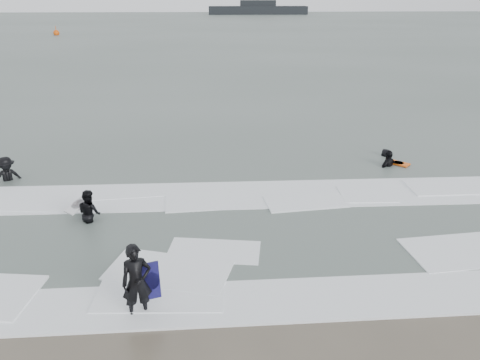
{
  "coord_description": "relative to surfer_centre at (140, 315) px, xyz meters",
  "views": [
    {
      "loc": [
        -0.87,
        -10.43,
        7.43
      ],
      "look_at": [
        0.0,
        5.0,
        1.1
      ],
      "focal_mm": 35.0,
      "sensor_mm": 36.0,
      "label": 1
    }
  ],
  "objects": [
    {
      "name": "buoy",
      "position": [
        -24.88,
        75.98,
        0.42
      ],
      "size": [
        1.0,
        1.0,
        1.65
      ],
      "color": "#CE4609",
      "rests_on": "ground"
    },
    {
      "name": "surfer_centre",
      "position": [
        0.0,
        0.0,
        0.0
      ],
      "size": [
        0.82,
        0.66,
        1.97
      ],
      "primitive_type": "imported",
      "rotation": [
        0.0,
        0.0,
        0.29
      ],
      "color": "black",
      "rests_on": "ground"
    },
    {
      "name": "bodyboards",
      "position": [
        2.59,
        5.25,
        0.5
      ],
      "size": [
        14.02,
        10.44,
        1.25
      ],
      "color": "#100E44",
      "rests_on": "ground"
    },
    {
      "name": "ground",
      "position": [
        2.8,
        0.94,
        0.0
      ],
      "size": [
        320.0,
        320.0,
        0.0
      ],
      "primitive_type": "plane",
      "color": "brown",
      "rests_on": "ground"
    },
    {
      "name": "sea",
      "position": [
        2.8,
        80.94,
        0.06
      ],
      "size": [
        320.0,
        320.0,
        0.0
      ],
      "primitive_type": "plane",
      "color": "#47544C",
      "rests_on": "ground"
    },
    {
      "name": "surfer_right_far",
      "position": [
        10.05,
        11.14,
        0.0
      ],
      "size": [
        0.87,
        0.89,
        1.54
      ],
      "primitive_type": "imported",
      "rotation": [
        0.0,
        0.0,
        -2.31
      ],
      "color": "black",
      "rests_on": "ground"
    },
    {
      "name": "vessel_horizon",
      "position": [
        16.15,
        144.51,
        1.54
      ],
      "size": [
        30.53,
        5.45,
        4.14
      ],
      "color": "black",
      "rests_on": "ground"
    },
    {
      "name": "surf_foam",
      "position": [
        2.8,
        4.64,
        0.04
      ],
      "size": [
        30.03,
        9.06,
        0.09
      ],
      "color": "white",
      "rests_on": "ground"
    },
    {
      "name": "surfer_right_near",
      "position": [
        9.71,
        9.83,
        0.0
      ],
      "size": [
        1.2,
        1.01,
        1.92
      ],
      "primitive_type": "imported",
      "rotation": [
        0.0,
        0.0,
        -2.56
      ],
      "color": "black",
      "rests_on": "ground"
    },
    {
      "name": "surfer_wading",
      "position": [
        -2.41,
        5.15,
        0.0
      ],
      "size": [
        1.06,
        1.05,
        1.72
      ],
      "primitive_type": "imported",
      "rotation": [
        0.0,
        0.0,
        2.4
      ],
      "color": "black",
      "rests_on": "ground"
    },
    {
      "name": "surfer_breaker",
      "position": [
        -6.65,
        8.93,
        0.0
      ],
      "size": [
        1.45,
        1.27,
        1.95
      ],
      "primitive_type": "imported",
      "rotation": [
        0.0,
        0.0,
        0.54
      ],
      "color": "black",
      "rests_on": "ground"
    }
  ]
}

